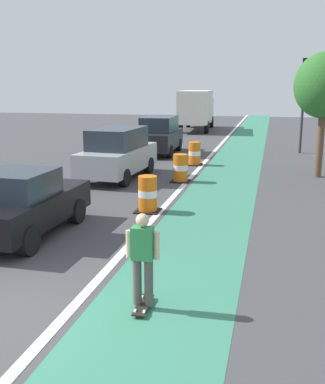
# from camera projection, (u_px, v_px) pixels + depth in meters

# --- Properties ---
(ground_plane) EXTENTS (100.00, 100.00, 0.00)m
(ground_plane) POSITION_uv_depth(u_px,v_px,m) (4.00, 321.00, 7.44)
(ground_plane) COLOR #424244
(bike_lane_strip) EXTENTS (2.50, 80.00, 0.01)m
(bike_lane_strip) POSITION_uv_depth(u_px,v_px,m) (227.00, 180.00, 18.25)
(bike_lane_strip) COLOR #387F60
(bike_lane_strip) RESTS_ON ground
(lane_divider_stripe) EXTENTS (0.20, 80.00, 0.01)m
(lane_divider_stripe) POSITION_uv_depth(u_px,v_px,m) (190.00, 179.00, 18.59)
(lane_divider_stripe) COLOR silver
(lane_divider_stripe) RESTS_ON ground
(skateboarder_on_lane) EXTENTS (0.57, 0.81, 1.69)m
(skateboarder_on_lane) POSITION_uv_depth(u_px,v_px,m) (143.00, 258.00, 7.64)
(skateboarder_on_lane) COLOR black
(skateboarder_on_lane) RESTS_ON ground
(parked_sedan_nearest) EXTENTS (1.98, 4.13, 1.70)m
(parked_sedan_nearest) POSITION_uv_depth(u_px,v_px,m) (22.00, 204.00, 11.45)
(parked_sedan_nearest) COLOR black
(parked_sedan_nearest) RESTS_ON ground
(parked_suv_second) EXTENTS (2.12, 4.70, 2.04)m
(parked_suv_second) POSITION_uv_depth(u_px,v_px,m) (118.00, 153.00, 18.49)
(parked_suv_second) COLOR #9EA0A5
(parked_suv_second) RESTS_ON ground
(parked_suv_third) EXTENTS (2.03, 4.66, 2.04)m
(parked_suv_third) POSITION_uv_depth(u_px,v_px,m) (159.00, 135.00, 25.06)
(parked_suv_third) COLOR black
(parked_suv_third) RESTS_ON ground
(traffic_barrel_front) EXTENTS (0.73, 0.73, 1.09)m
(traffic_barrel_front) POSITION_uv_depth(u_px,v_px,m) (148.00, 194.00, 13.70)
(traffic_barrel_front) COLOR orange
(traffic_barrel_front) RESTS_ON ground
(traffic_barrel_mid) EXTENTS (0.73, 0.73, 1.09)m
(traffic_barrel_mid) POSITION_uv_depth(u_px,v_px,m) (180.00, 168.00, 17.93)
(traffic_barrel_mid) COLOR orange
(traffic_barrel_mid) RESTS_ON ground
(traffic_barrel_back) EXTENTS (0.73, 0.73, 1.09)m
(traffic_barrel_back) POSITION_uv_depth(u_px,v_px,m) (195.00, 154.00, 21.65)
(traffic_barrel_back) COLOR orange
(traffic_barrel_back) RESTS_ON ground
(delivery_truck_down_block) EXTENTS (2.72, 7.72, 3.23)m
(delivery_truck_down_block) POSITION_uv_depth(u_px,v_px,m) (197.00, 108.00, 37.62)
(delivery_truck_down_block) COLOR silver
(delivery_truck_down_block) RESTS_ON ground
(traffic_light_corner) EXTENTS (0.41, 0.32, 5.10)m
(traffic_light_corner) POSITION_uv_depth(u_px,v_px,m) (304.00, 89.00, 24.77)
(traffic_light_corner) COLOR #2D2D2D
(traffic_light_corner) RESTS_ON ground
(street_tree_sidewalk) EXTENTS (2.40, 2.40, 5.00)m
(street_tree_sidewalk) POSITION_uv_depth(u_px,v_px,m) (325.00, 86.00, 18.15)
(street_tree_sidewalk) COLOR brown
(street_tree_sidewalk) RESTS_ON ground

